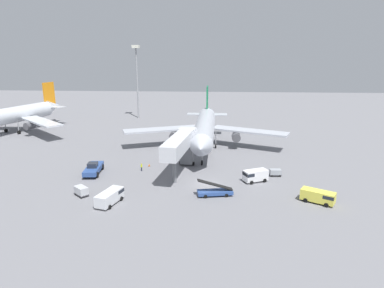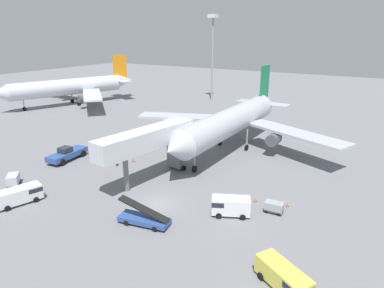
{
  "view_description": "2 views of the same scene",
  "coord_description": "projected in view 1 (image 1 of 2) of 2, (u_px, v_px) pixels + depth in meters",
  "views": [
    {
      "loc": [
        0.9,
        -57.42,
        22.95
      ],
      "look_at": [
        -3.46,
        12.2,
        4.24
      ],
      "focal_mm": 32.01,
      "sensor_mm": 36.0,
      "label": 1
    },
    {
      "loc": [
        23.01,
        -30.22,
        20.44
      ],
      "look_at": [
        -2.91,
        12.85,
        3.73
      ],
      "focal_mm": 31.58,
      "sensor_mm": 36.0,
      "label": 2
    }
  ],
  "objects": [
    {
      "name": "ground_plane",
      "position": [
        207.0,
        185.0,
        61.35
      ],
      "size": [
        300.0,
        300.0,
        0.0
      ],
      "primitive_type": "plane",
      "color": "slate"
    },
    {
      "name": "airplane_at_gate",
      "position": [
        205.0,
        127.0,
        83.2
      ],
      "size": [
        40.99,
        39.56,
        13.84
      ],
      "color": "#B7BCC6",
      "rests_on": "ground"
    },
    {
      "name": "jet_bridge",
      "position": [
        181.0,
        144.0,
        65.75
      ],
      "size": [
        5.62,
        16.77,
        7.82
      ],
      "color": "silver",
      "rests_on": "ground"
    },
    {
      "name": "pushback_tug",
      "position": [
        93.0,
        168.0,
        66.67
      ],
      "size": [
        3.38,
        7.41,
        2.35
      ],
      "color": "#2D4C8E",
      "rests_on": "ground"
    },
    {
      "name": "belt_loader_truck",
      "position": [
        215.0,
        191.0,
        56.57
      ],
      "size": [
        6.08,
        3.0,
        2.91
      ],
      "color": "#2D4C8E",
      "rests_on": "ground"
    },
    {
      "name": "service_van_far_left",
      "position": [
        255.0,
        175.0,
        62.53
      ],
      "size": [
        4.84,
        3.64,
        2.19
      ],
      "color": "white",
      "rests_on": "ground"
    },
    {
      "name": "service_van_far_center",
      "position": [
        110.0,
        196.0,
        53.47
      ],
      "size": [
        3.51,
        5.72,
        2.05
      ],
      "color": "silver",
      "rests_on": "ground"
    },
    {
      "name": "service_van_near_center",
      "position": [
        319.0,
        196.0,
        53.67
      ],
      "size": [
        5.38,
        4.27,
        1.99
      ],
      "color": "#E5DB4C",
      "rests_on": "ground"
    },
    {
      "name": "baggage_cart_rear_left",
      "position": [
        81.0,
        191.0,
        56.43
      ],
      "size": [
        2.77,
        2.68,
        1.58
      ],
      "color": "#38383D",
      "rests_on": "ground"
    },
    {
      "name": "baggage_cart_outer_left",
      "position": [
        275.0,
        172.0,
        65.5
      ],
      "size": [
        2.2,
        1.39,
        1.32
      ],
      "color": "#38383D",
      "rests_on": "ground"
    },
    {
      "name": "ground_crew_worker_foreground",
      "position": [
        142.0,
        167.0,
        68.35
      ],
      "size": [
        0.43,
        0.43,
        1.61
      ],
      "color": "#1E2333",
      "rests_on": "ground"
    },
    {
      "name": "safety_cone_alpha",
      "position": [
        149.0,
        165.0,
        71.21
      ],
      "size": [
        0.39,
        0.39,
        0.6
      ],
      "color": "black",
      "rests_on": "ground"
    },
    {
      "name": "safety_cone_bravo",
      "position": [
        259.0,
        172.0,
        67.21
      ],
      "size": [
        0.37,
        0.37,
        0.56
      ],
      "color": "black",
      "rests_on": "ground"
    },
    {
      "name": "safety_cone_charlie",
      "position": [
        278.0,
        171.0,
        67.73
      ],
      "size": [
        0.34,
        0.34,
        0.53
      ],
      "color": "black",
      "rests_on": "ground"
    },
    {
      "name": "airplane_background",
      "position": [
        9.0,
        116.0,
        98.46
      ],
      "size": [
        38.36,
        40.13,
        13.62
      ],
      "color": "silver",
      "rests_on": "ground"
    },
    {
      "name": "apron_light_mast",
      "position": [
        137.0,
        68.0,
        119.33
      ],
      "size": [
        2.4,
        2.4,
        25.4
      ],
      "color": "#93969B",
      "rests_on": "ground"
    }
  ]
}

